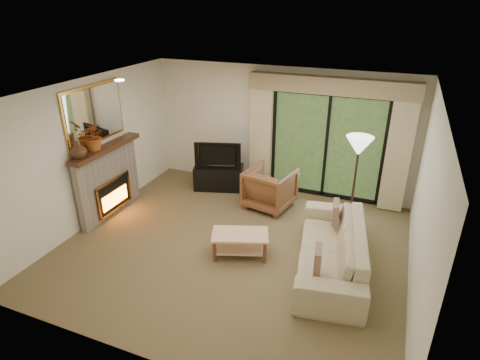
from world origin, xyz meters
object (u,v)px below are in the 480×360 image
at_px(armchair, 270,188).
at_px(coffee_table, 240,244).
at_px(sofa, 331,248).
at_px(media_console, 219,177).

distance_m(armchair, coffee_table, 1.77).
bearing_deg(coffee_table, sofa, -10.78).
relative_size(media_console, coffee_table, 1.17).
relative_size(sofa, coffee_table, 2.72).
bearing_deg(sofa, armchair, -145.23).
relative_size(media_console, armchair, 1.19).
bearing_deg(armchair, sofa, 145.26).
distance_m(media_console, sofa, 3.36).
bearing_deg(coffee_table, armchair, 72.66).
relative_size(media_console, sofa, 0.43).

